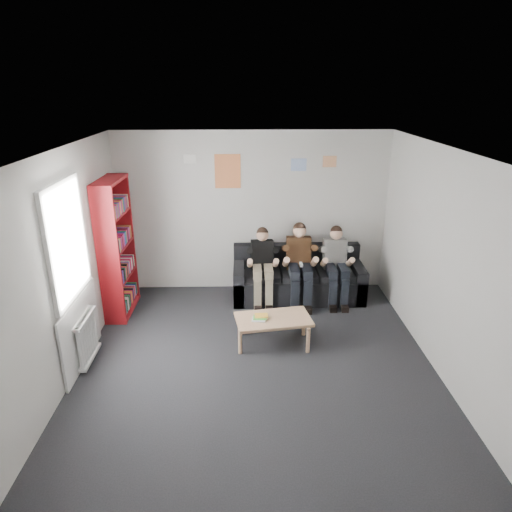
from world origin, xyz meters
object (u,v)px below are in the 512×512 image
Objects in this scene: coffee_table at (273,321)px; person_left at (263,266)px; bookshelf at (117,248)px; person_right at (336,265)px; sofa at (298,279)px; person_middle at (300,265)px.

coffee_table is 1.36m from person_left.
bookshelf is 3.45m from person_right.
person_left is at bearing 178.98° from person_right.
person_left is at bearing -162.08° from sofa.
person_middle reaches higher than sofa.
bookshelf is 1.69× the size of person_right.
sofa is 1.02× the size of bookshelf.
person_right reaches higher than sofa.
person_middle reaches higher than person_left.
bookshelf reaches higher than person_left.
bookshelf is at bearing -176.56° from person_right.
sofa is 0.40m from person_middle.
person_right is (1.10, 1.33, 0.27)m from coffee_table.
sofa is 2.95m from bookshelf.
person_left reaches higher than coffee_table.
person_middle is (0.60, -0.00, 0.03)m from person_left.
sofa is 1.65× the size of person_middle.
bookshelf reaches higher than coffee_table.
person_left reaches higher than sofa.
sofa is 0.71m from person_right.
person_left is (2.22, 0.26, -0.43)m from bookshelf.
person_middle is (2.81, 0.26, -0.40)m from bookshelf.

